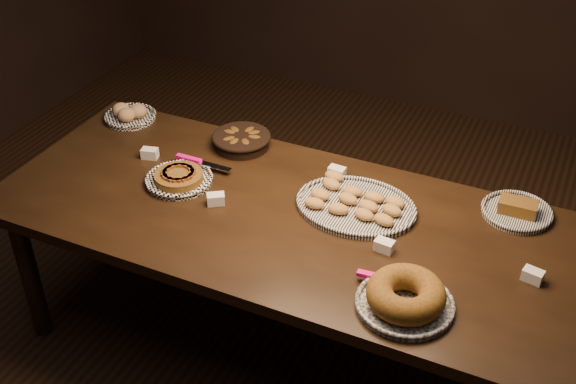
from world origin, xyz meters
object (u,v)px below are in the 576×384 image
at_px(apple_tart_plate, 179,178).
at_px(buffet_table, 289,230).
at_px(bundt_cake_plate, 405,297).
at_px(madeleine_platter, 355,204).

bearing_deg(apple_tart_plate, buffet_table, -20.41).
bearing_deg(bundt_cake_plate, madeleine_platter, 145.19).
bearing_deg(madeleine_platter, buffet_table, -167.48).
xyz_separation_m(buffet_table, apple_tart_plate, (-0.52, 0.02, 0.09)).
relative_size(apple_tart_plate, bundt_cake_plate, 0.86).
xyz_separation_m(madeleine_platter, bundt_cake_plate, (0.35, -0.46, 0.02)).
bearing_deg(buffet_table, apple_tart_plate, 178.26).
height_order(apple_tart_plate, bundt_cake_plate, bundt_cake_plate).
bearing_deg(madeleine_platter, bundt_cake_plate, -75.26).
bearing_deg(madeleine_platter, apple_tart_plate, 168.14).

